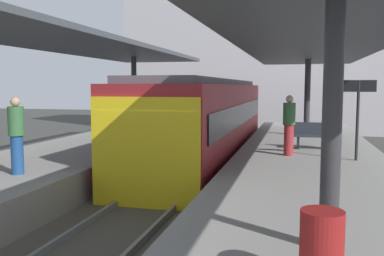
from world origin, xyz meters
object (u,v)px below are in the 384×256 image
(platform_bench, at_px, (316,135))
(platform_sign, at_px, (358,102))
(passenger_mid_platform, at_px, (289,124))
(commuter_train, at_px, (207,120))
(passenger_near_bench, at_px, (16,134))
(passenger_far_end, at_px, (159,115))
(litter_bin, at_px, (322,249))

(platform_bench, height_order, platform_sign, platform_sign)
(platform_bench, relative_size, passenger_mid_platform, 0.79)
(commuter_train, relative_size, passenger_near_bench, 7.80)
(commuter_train, height_order, passenger_mid_platform, commuter_train)
(platform_sign, height_order, passenger_far_end, platform_sign)
(commuter_train, xyz_separation_m, platform_sign, (5.01, -3.78, 0.90))
(platform_sign, distance_m, passenger_near_bench, 8.82)
(commuter_train, xyz_separation_m, platform_bench, (4.01, -1.82, -0.26))
(passenger_mid_platform, bearing_deg, litter_bin, -86.72)
(platform_sign, xyz_separation_m, passenger_near_bench, (-7.90, -3.87, -0.69))
(commuter_train, height_order, platform_bench, commuter_train)
(platform_bench, relative_size, passenger_near_bench, 0.78)
(litter_bin, bearing_deg, platform_bench, 87.96)
(passenger_far_end, bearing_deg, platform_sign, -31.42)
(commuter_train, distance_m, platform_sign, 6.34)
(litter_bin, relative_size, passenger_near_bench, 0.45)
(passenger_mid_platform, relative_size, passenger_far_end, 1.07)
(passenger_near_bench, xyz_separation_m, passenger_mid_platform, (6.07, 4.27, -0.01))
(passenger_near_bench, distance_m, passenger_mid_platform, 7.42)
(platform_bench, bearing_deg, commuter_train, 155.64)
(platform_sign, distance_m, passenger_mid_platform, 2.00)
(commuter_train, xyz_separation_m, passenger_mid_platform, (3.18, -3.38, 0.20))
(litter_bin, height_order, passenger_far_end, passenger_far_end)
(commuter_train, xyz_separation_m, passenger_far_end, (-2.19, 0.62, 0.14))
(litter_bin, distance_m, passenger_far_end, 13.68)
(passenger_mid_platform, bearing_deg, commuter_train, 133.22)
(commuter_train, relative_size, platform_bench, 10.02)
(commuter_train, bearing_deg, litter_bin, -72.71)
(passenger_far_end, bearing_deg, litter_bin, -64.68)
(platform_sign, xyz_separation_m, litter_bin, (-1.36, -7.96, -1.22))
(commuter_train, xyz_separation_m, litter_bin, (3.66, -11.74, -0.33))
(passenger_mid_platform, bearing_deg, passenger_far_end, 143.33)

